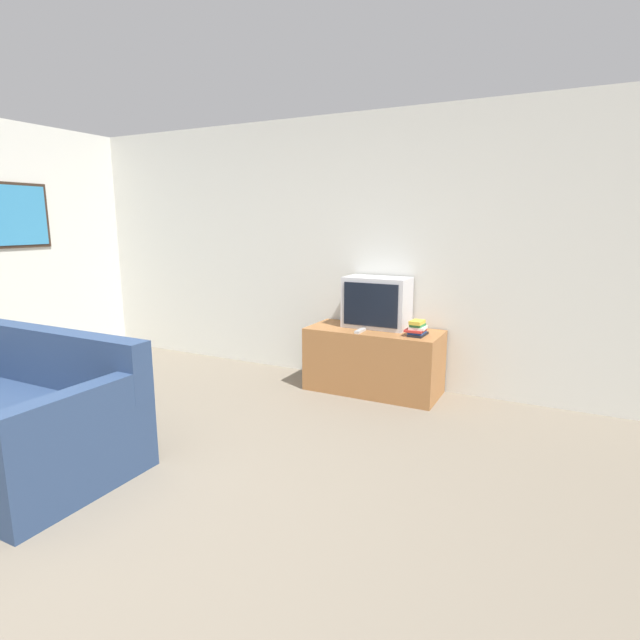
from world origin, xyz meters
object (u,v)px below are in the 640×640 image
object	(u,v)px
television	(377,302)
tv_stand	(374,360)
book_stack	(417,329)
couch	(2,422)
remote_on_stand	(360,331)

from	to	relation	value
television	tv_stand	bearing A→B (deg)	-79.46
tv_stand	book_stack	size ratio (longest dim) A/B	5.53
couch	book_stack	size ratio (longest dim) A/B	8.37
book_stack	remote_on_stand	xyz separation A→B (m)	(-0.50, -0.10, -0.05)
book_stack	television	bearing A→B (deg)	158.61
television	couch	xyz separation A→B (m)	(-1.66, -2.56, -0.55)
television	couch	world-z (taller)	television
television	book_stack	size ratio (longest dim) A/B	2.69
couch	remote_on_stand	bearing A→B (deg)	55.01
tv_stand	television	world-z (taller)	television
tv_stand	television	bearing A→B (deg)	100.54
television	book_stack	world-z (taller)	television
couch	remote_on_stand	world-z (taller)	couch
tv_stand	remote_on_stand	xyz separation A→B (m)	(-0.07, -0.17, 0.31)
couch	book_stack	world-z (taller)	couch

